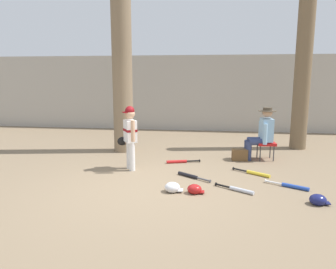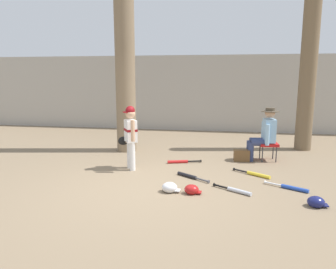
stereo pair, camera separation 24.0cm
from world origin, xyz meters
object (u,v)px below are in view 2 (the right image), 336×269
Objects in this scene: bat_yellow_trainer at (256,174)px; tree_behind_spectator at (308,66)px; bat_blue_youth at (291,188)px; bat_red_barrel at (180,162)px; bat_black_composite at (189,176)px; batting_helmet_red at (192,190)px; handbag_beside_stool at (242,156)px; batting_helmet_white at (170,187)px; tree_near_player at (125,44)px; folding_stool at (268,145)px; batting_helmet_navy at (316,202)px; seated_spectator at (264,133)px; bat_aluminum_silver at (236,191)px; young_ballplayer at (130,133)px.

tree_behind_spectator is at bearing 61.48° from bat_yellow_trainer.
bat_red_barrel is (-2.08, 1.35, 0.00)m from bat_blue_youth.
batting_helmet_red is at bearing -81.04° from bat_black_composite.
bat_black_composite is (-1.02, -1.41, -0.10)m from handbag_beside_stool.
bat_blue_youth is 2.24× the size of batting_helmet_white.
bat_red_barrel is 1.69m from bat_yellow_trainer.
bat_black_composite is (1.84, -1.99, -2.63)m from tree_near_player.
folding_stool is 0.59× the size of bat_red_barrel.
bat_yellow_trainer is 2.35× the size of batting_helmet_navy.
seated_spectator is 1.74× the size of bat_blue_youth.
tree_near_player reaches higher than batting_helmet_navy.
bat_aluminum_silver is at bearing -108.80° from folding_stool.
seated_spectator is 4.09× the size of batting_helmet_navy.
young_ballplayer is 2.45m from bat_aluminum_silver.
young_ballplayer is 2.04× the size of bat_aluminum_silver.
bat_aluminum_silver is (-0.66, -2.21, -0.61)m from seated_spectator.
batting_helmet_red is (-1.86, 0.21, -0.00)m from batting_helmet_navy.
tree_behind_spectator is 4.08× the size of seated_spectator.
folding_stool is 0.63× the size of bat_blue_youth.
bat_yellow_trainer is at bearing 127.73° from bat_blue_youth.
seated_spectator is 2.02m from bat_blue_youth.
bat_red_barrel is 3.08m from batting_helmet_navy.
tree_behind_spectator is 3.61m from bat_yellow_trainer.
batting_helmet_navy reaches higher than batting_helmet_red.
handbag_beside_stool is at bearing 68.31° from batting_helmet_red.
batting_helmet_white is (1.60, -2.80, -2.58)m from tree_near_player.
young_ballplayer reaches higher than seated_spectator.
bat_black_composite is (-1.51, -1.57, -0.61)m from seated_spectator.
tree_behind_spectator is 2.99m from handbag_beside_stool.
batting_helmet_navy is at bearing -6.55° from batting_helmet_red.
tree_near_player reaches higher than batting_helmet_red.
handbag_beside_stool reaches higher than bat_black_composite.
handbag_beside_stool is at bearing -137.16° from tree_behind_spectator.
young_ballplayer is 1.34m from bat_red_barrel.
young_ballplayer is 3.84× the size of handbag_beside_stool.
batting_helmet_white is at bearing -171.30° from bat_aluminum_silver.
tree_near_player reaches higher than batting_helmet_white.
bat_aluminum_silver is (1.16, -1.65, 0.00)m from bat_red_barrel.
bat_blue_youth is 2.48m from bat_red_barrel.
tree_near_player reaches higher than bat_black_composite.
bat_blue_youth is at bearing -10.82° from bat_black_composite.
folding_stool is (3.45, -0.41, -2.30)m from tree_near_player.
bat_black_composite is 2.21× the size of batting_helmet_navy.
bat_yellow_trainer is at bearing -118.52° from tree_behind_spectator.
bat_black_composite is (1.26, -0.38, -0.71)m from young_ballplayer.
batting_helmet_red reaches higher than bat_black_composite.
bat_red_barrel is (-0.31, 1.01, 0.00)m from bat_black_composite.
bat_black_composite is 1.01× the size of bat_aluminum_silver.
handbag_beside_stool is at bearing 101.68° from bat_yellow_trainer.
bat_red_barrel is 2.63× the size of batting_helmet_red.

